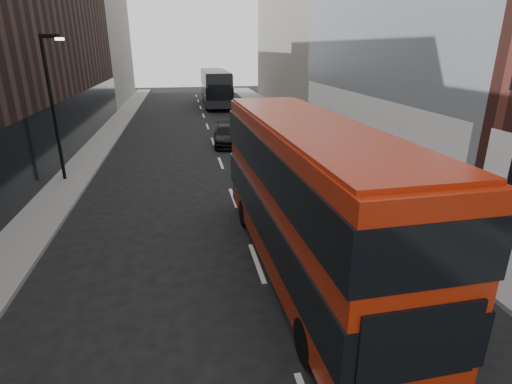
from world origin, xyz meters
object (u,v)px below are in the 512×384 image
street_lamp (53,100)px  grey_bus (215,87)px  car_a (252,155)px  red_bus (307,192)px  car_b (259,138)px  car_c (227,135)px

street_lamp → grey_bus: street_lamp is taller
car_a → street_lamp: bearing=-168.8°
red_bus → car_a: bearing=86.1°
street_lamp → car_b: street_lamp is taller
red_bus → car_b: (1.60, 15.97, -1.90)m
grey_bus → car_a: size_ratio=3.38×
street_lamp → car_b: size_ratio=1.67×
grey_bus → car_c: size_ratio=2.70×
street_lamp → red_bus: bearing=-48.2°
grey_bus → car_c: (-0.96, -20.64, -1.48)m
car_a → car_c: (-0.81, 5.66, 0.04)m
car_a → red_bus: bearing=-87.4°
red_bus → car_b: bearing=82.4°
red_bus → car_b: size_ratio=2.78×
grey_bus → car_b: size_ratio=2.99×
car_b → street_lamp: bearing=-162.0°
street_lamp → grey_bus: size_ratio=0.56×
car_c → car_b: bearing=-32.9°
street_lamp → red_bus: size_ratio=0.60×
street_lamp → grey_bus: bearing=69.7°
car_b → car_c: car_b is taller
grey_bus → car_b: 22.24m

